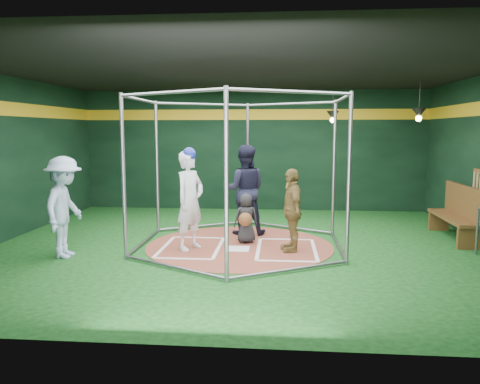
# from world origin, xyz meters

# --- Properties ---
(room_shell) EXTENTS (10.10, 9.10, 3.53)m
(room_shell) POSITION_xyz_m (0.00, 0.01, 1.75)
(room_shell) COLOR #0D3D11
(room_shell) RESTS_ON ground
(clay_disc) EXTENTS (3.80, 3.80, 0.01)m
(clay_disc) POSITION_xyz_m (0.00, 0.00, 0.01)
(clay_disc) COLOR brown
(clay_disc) RESTS_ON ground
(home_plate) EXTENTS (0.43, 0.43, 0.01)m
(home_plate) POSITION_xyz_m (0.00, -0.30, 0.02)
(home_plate) COLOR white
(home_plate) RESTS_ON clay_disc
(batter_box_left) EXTENTS (1.17, 1.77, 0.01)m
(batter_box_left) POSITION_xyz_m (-0.95, -0.25, 0.02)
(batter_box_left) COLOR white
(batter_box_left) RESTS_ON clay_disc
(batter_box_right) EXTENTS (1.17, 1.77, 0.01)m
(batter_box_right) POSITION_xyz_m (0.95, -0.25, 0.02)
(batter_box_right) COLOR white
(batter_box_right) RESTS_ON clay_disc
(batting_cage) EXTENTS (4.05, 4.67, 3.00)m
(batting_cage) POSITION_xyz_m (-0.00, -0.00, 1.50)
(batting_cage) COLOR gray
(batting_cage) RESTS_ON ground
(pendant_lamp_near) EXTENTS (0.34, 0.34, 0.90)m
(pendant_lamp_near) POSITION_xyz_m (2.20, 3.60, 2.74)
(pendant_lamp_near) COLOR black
(pendant_lamp_near) RESTS_ON room_shell
(pendant_lamp_far) EXTENTS (0.34, 0.34, 0.90)m
(pendant_lamp_far) POSITION_xyz_m (4.00, 2.00, 2.74)
(pendant_lamp_far) COLOR black
(pendant_lamp_far) RESTS_ON room_shell
(batter_figure) EXTENTS (0.75, 0.84, 2.01)m
(batter_figure) POSITION_xyz_m (-0.95, -0.36, 1.00)
(batter_figure) COLOR silver
(batter_figure) RESTS_ON clay_disc
(visitor_leopard) EXTENTS (0.58, 1.00, 1.61)m
(visitor_leopard) POSITION_xyz_m (1.04, -0.33, 0.82)
(visitor_leopard) COLOR #A88D48
(visitor_leopard) RESTS_ON clay_disc
(catcher_figure) EXTENTS (0.58, 0.63, 1.04)m
(catcher_figure) POSITION_xyz_m (0.11, 0.24, 0.53)
(catcher_figure) COLOR black
(catcher_figure) RESTS_ON clay_disc
(umpire) EXTENTS (1.01, 0.81, 2.01)m
(umpire) POSITION_xyz_m (0.01, 1.10, 1.02)
(umpire) COLOR black
(umpire) RESTS_ON clay_disc
(bystander_blue) EXTENTS (0.75, 1.24, 1.88)m
(bystander_blue) POSITION_xyz_m (-3.15, -1.09, 0.94)
(bystander_blue) COLOR #A4C0DA
(bystander_blue) RESTS_ON ground
(dugout_bench) EXTENTS (0.47, 2.02, 1.18)m
(dugout_bench) POSITION_xyz_m (4.64, 1.01, 0.60)
(dugout_bench) COLOR brown
(dugout_bench) RESTS_ON ground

